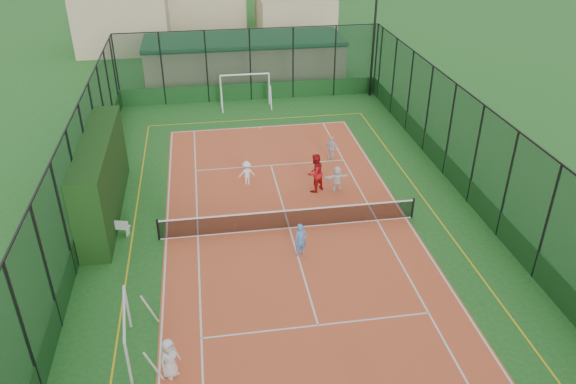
% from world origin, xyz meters
% --- Properties ---
extents(ground, '(300.00, 300.00, 0.00)m').
position_xyz_m(ground, '(0.00, 0.00, 0.00)').
color(ground, '#1F5D22').
rests_on(ground, ground).
extents(court_slab, '(11.17, 23.97, 0.01)m').
position_xyz_m(court_slab, '(0.00, 0.00, 0.01)').
color(court_slab, '#C75B2C').
rests_on(court_slab, ground).
extents(tennis_net, '(11.67, 0.12, 1.06)m').
position_xyz_m(tennis_net, '(0.00, 0.00, 0.53)').
color(tennis_net, black).
rests_on(tennis_net, ground).
extents(perimeter_fence, '(18.12, 34.12, 5.00)m').
position_xyz_m(perimeter_fence, '(0.00, 0.00, 2.50)').
color(perimeter_fence, black).
rests_on(perimeter_fence, ground).
extents(floodlight_ne, '(0.60, 0.26, 8.25)m').
position_xyz_m(floodlight_ne, '(8.60, 16.60, 4.12)').
color(floodlight_ne, black).
rests_on(floodlight_ne, ground).
extents(clubhouse, '(15.20, 7.20, 3.15)m').
position_xyz_m(clubhouse, '(0.00, 22.00, 1.57)').
color(clubhouse, tan).
rests_on(clubhouse, ground).
extents(hedge_left, '(1.28, 8.51, 3.72)m').
position_xyz_m(hedge_left, '(-8.30, 2.79, 1.86)').
color(hedge_left, black).
rests_on(hedge_left, ground).
extents(white_bench, '(1.55, 0.76, 0.84)m').
position_xyz_m(white_bench, '(-7.80, 0.75, 0.42)').
color(white_bench, white).
rests_on(white_bench, ground).
extents(futsal_goal_near, '(2.89, 1.09, 1.82)m').
position_xyz_m(futsal_goal_near, '(-6.43, -6.77, 0.91)').
color(futsal_goal_near, white).
rests_on(futsal_goal_near, ground).
extents(futsal_goal_far, '(3.43, 1.00, 2.21)m').
position_xyz_m(futsal_goal_far, '(-0.51, 15.90, 1.11)').
color(futsal_goal_far, white).
rests_on(futsal_goal_far, ground).
extents(child_near_left, '(0.83, 0.81, 1.45)m').
position_xyz_m(child_near_left, '(-5.08, -7.88, 0.73)').
color(child_near_left, white).
rests_on(child_near_left, court_slab).
extents(child_near_mid, '(0.63, 0.51, 1.49)m').
position_xyz_m(child_near_mid, '(0.14, -2.11, 0.76)').
color(child_near_mid, '#508FE3').
rests_on(child_near_mid, court_slab).
extents(child_far_left, '(0.89, 0.58, 1.30)m').
position_xyz_m(child_far_left, '(-1.50, 4.44, 0.66)').
color(child_far_left, white).
rests_on(child_far_left, court_slab).
extents(child_far_right, '(0.89, 0.68, 1.40)m').
position_xyz_m(child_far_right, '(3.44, 6.57, 0.71)').
color(child_far_right, silver).
rests_on(child_far_right, court_slab).
extents(child_far_back, '(1.28, 0.46, 1.36)m').
position_xyz_m(child_far_back, '(2.91, 3.06, 0.69)').
color(child_far_back, white).
rests_on(child_far_back, court_slab).
extents(coach, '(1.24, 1.18, 2.01)m').
position_xyz_m(coach, '(1.82, 3.23, 1.01)').
color(coach, '#AF1215').
rests_on(coach, court_slab).
extents(tennis_balls, '(4.61, 1.70, 0.07)m').
position_xyz_m(tennis_balls, '(0.38, 1.08, 0.04)').
color(tennis_balls, '#CCE033').
rests_on(tennis_balls, court_slab).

